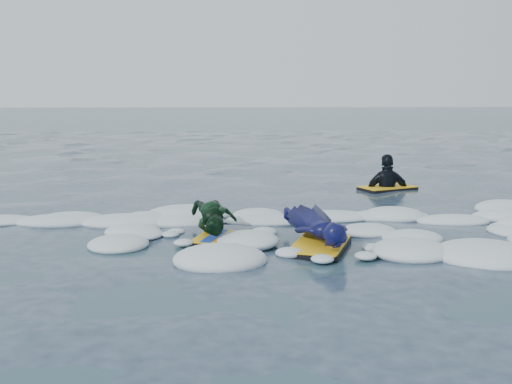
# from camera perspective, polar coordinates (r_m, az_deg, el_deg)

# --- Properties ---
(ground) EXTENTS (120.00, 120.00, 0.00)m
(ground) POSITION_cam_1_polar(r_m,az_deg,el_deg) (7.34, -2.78, -5.21)
(ground) COLOR #172C39
(ground) RESTS_ON ground
(foam_band) EXTENTS (12.00, 3.10, 0.30)m
(foam_band) POSITION_cam_1_polar(r_m,az_deg,el_deg) (8.34, -2.71, -3.46)
(foam_band) COLOR silver
(foam_band) RESTS_ON ground
(prone_woman_unit) EXTENTS (0.89, 1.68, 0.41)m
(prone_woman_unit) POSITION_cam_1_polar(r_m,az_deg,el_deg) (7.56, 5.48, -3.17)
(prone_woman_unit) COLOR black
(prone_woman_unit) RESTS_ON ground
(prone_child_unit) EXTENTS (0.64, 1.21, 0.44)m
(prone_child_unit) POSITION_cam_1_polar(r_m,az_deg,el_deg) (7.94, -3.69, -2.46)
(prone_child_unit) COLOR black
(prone_child_unit) RESTS_ON ground
(waiting_rider_unit) EXTENTS (1.15, 0.92, 1.51)m
(waiting_rider_unit) POSITION_cam_1_polar(r_m,az_deg,el_deg) (11.90, 11.58, -0.27)
(waiting_rider_unit) COLOR black
(waiting_rider_unit) RESTS_ON ground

